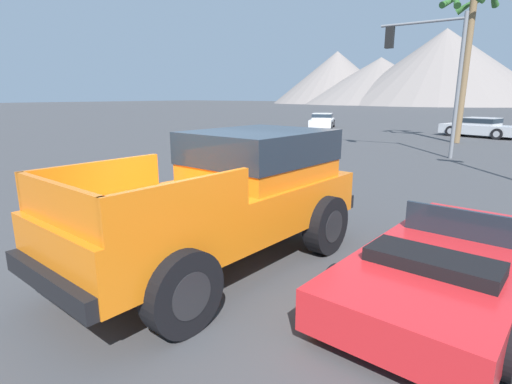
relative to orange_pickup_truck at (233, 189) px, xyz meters
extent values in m
plane|color=#424244|center=(-0.14, -0.66, -1.17)|extent=(320.00, 320.00, 0.00)
cube|color=orange|center=(-0.02, -0.35, -0.27)|extent=(2.31, 5.13, 0.70)
cube|color=orange|center=(0.05, 0.65, 0.48)|extent=(1.96, 2.32, 0.80)
cube|color=#1E2833|center=(0.05, 0.65, 0.63)|extent=(2.00, 2.37, 0.51)
cube|color=orange|center=(-1.06, -1.68, 0.32)|extent=(0.22, 2.00, 0.48)
cube|color=orange|center=(0.82, -1.81, 0.32)|extent=(0.22, 2.00, 0.48)
cube|color=orange|center=(-0.19, -2.70, 0.32)|extent=(1.89, 0.21, 0.48)
cube|color=black|center=(0.16, 2.19, -0.50)|extent=(1.93, 0.30, 0.24)
cube|color=black|center=(-0.20, -2.89, -0.50)|extent=(1.93, 0.30, 0.24)
cylinder|color=black|center=(-0.93, 1.27, -0.68)|extent=(0.37, 1.01, 0.99)
cylinder|color=#232326|center=(-0.93, 1.27, -0.68)|extent=(0.35, 0.57, 0.54)
cylinder|color=black|center=(1.09, 1.13, -0.68)|extent=(0.37, 1.01, 0.99)
cylinder|color=#232326|center=(1.09, 1.13, -0.68)|extent=(0.35, 0.57, 0.54)
cylinder|color=black|center=(-1.14, -1.82, -0.68)|extent=(0.37, 1.01, 0.99)
cylinder|color=#232326|center=(-1.14, -1.82, -0.68)|extent=(0.35, 0.57, 0.54)
cylinder|color=black|center=(0.88, -1.97, -0.68)|extent=(0.37, 1.01, 0.99)
cylinder|color=#232326|center=(0.88, -1.97, -0.68)|extent=(0.35, 0.57, 0.54)
cube|color=red|center=(3.08, 0.78, -0.76)|extent=(2.15, 4.66, 0.48)
cube|color=#1E2833|center=(3.11, 1.28, -0.31)|extent=(1.56, 0.17, 0.42)
cube|color=black|center=(3.02, -0.01, -0.44)|extent=(1.51, 0.74, 0.16)
cylinder|color=black|center=(2.29, 2.25, -0.87)|extent=(0.26, 0.62, 0.61)
cylinder|color=#9E9EA3|center=(2.29, 2.25, -0.87)|extent=(0.26, 0.35, 0.34)
cylinder|color=black|center=(2.10, -0.56, -0.87)|extent=(0.26, 0.62, 0.61)
cylinder|color=#9E9EA3|center=(2.10, -0.56, -0.87)|extent=(0.26, 0.35, 0.34)
cylinder|color=black|center=(3.86, -0.68, -0.87)|extent=(0.26, 0.62, 0.61)
cylinder|color=#9E9EA3|center=(3.86, -0.68, -0.87)|extent=(0.26, 0.35, 0.34)
cube|color=white|center=(-11.23, 25.28, -0.71)|extent=(3.28, 4.78, 0.57)
cube|color=white|center=(-11.27, 25.38, -0.20)|extent=(2.12, 2.31, 0.46)
cube|color=#1E2833|center=(-11.27, 25.38, -0.14)|extent=(2.17, 2.35, 0.28)
cylinder|color=black|center=(-9.94, 24.31, -0.86)|extent=(0.44, 0.66, 0.63)
cylinder|color=#9E9EA3|center=(-9.94, 24.31, -0.86)|extent=(0.35, 0.41, 0.35)
cylinder|color=black|center=(-11.49, 23.69, -0.86)|extent=(0.44, 0.66, 0.63)
cylinder|color=#9E9EA3|center=(-11.49, 23.69, -0.86)|extent=(0.35, 0.41, 0.35)
cylinder|color=black|center=(-10.97, 26.87, -0.86)|extent=(0.44, 0.66, 0.63)
cylinder|color=#9E9EA3|center=(-10.97, 26.87, -0.86)|extent=(0.35, 0.41, 0.35)
cylinder|color=black|center=(-12.52, 26.24, -0.86)|extent=(0.44, 0.66, 0.63)
cylinder|color=#9E9EA3|center=(-12.52, 26.24, -0.86)|extent=(0.35, 0.41, 0.35)
cube|color=#B7BABF|center=(0.27, 24.76, -0.69)|extent=(4.81, 2.85, 0.59)
cube|color=#B7BABF|center=(0.38, 24.73, -0.16)|extent=(2.22, 1.98, 0.47)
cube|color=#1E2833|center=(0.38, 24.73, -0.10)|extent=(2.27, 2.03, 0.28)
cylinder|color=black|center=(-1.29, 24.28, -0.83)|extent=(0.71, 0.38, 0.68)
cylinder|color=#9E9EA3|center=(-1.29, 24.28, -0.83)|extent=(0.42, 0.32, 0.37)
cylinder|color=black|center=(-0.87, 25.93, -0.83)|extent=(0.71, 0.38, 0.68)
cylinder|color=#9E9EA3|center=(-0.87, 25.93, -0.83)|extent=(0.42, 0.32, 0.37)
cylinder|color=black|center=(1.42, 23.58, -0.83)|extent=(0.71, 0.38, 0.68)
cylinder|color=#9E9EA3|center=(1.42, 23.58, -0.83)|extent=(0.42, 0.32, 0.37)
cylinder|color=black|center=(1.84, 25.23, -0.83)|extent=(0.71, 0.38, 0.68)
cylinder|color=#9E9EA3|center=(1.84, 25.23, -0.83)|extent=(0.42, 0.32, 0.37)
cylinder|color=slate|center=(0.66, 13.88, 1.76)|extent=(0.16, 0.16, 5.86)
cylinder|color=slate|center=(-1.04, 13.88, 4.44)|extent=(3.41, 0.11, 0.11)
cube|color=black|center=(-2.34, 13.88, 3.94)|extent=(0.34, 0.26, 0.90)
sphere|color=red|center=(-2.34, 14.03, 4.21)|extent=(0.20, 0.20, 0.20)
sphere|color=orange|center=(-2.34, 14.03, 3.94)|extent=(0.20, 0.20, 0.20)
sphere|color=green|center=(-2.34, 14.03, 3.67)|extent=(0.20, 0.20, 0.20)
cylinder|color=brown|center=(-0.23, 20.40, 2.79)|extent=(0.36, 0.70, 7.93)
cone|color=#2D6028|center=(-0.29, 21.22, 6.47)|extent=(1.89, 0.48, 1.35)
cone|color=gray|center=(-57.25, 126.07, 7.44)|extent=(42.89, 42.89, 17.21)
cone|color=gray|center=(-40.83, 122.40, 5.89)|extent=(48.78, 48.78, 14.13)
cone|color=gray|center=(-22.94, 123.56, 9.36)|extent=(58.57, 58.57, 21.06)
camera|label=1|loc=(3.91, -4.76, 1.45)|focal=28.00mm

